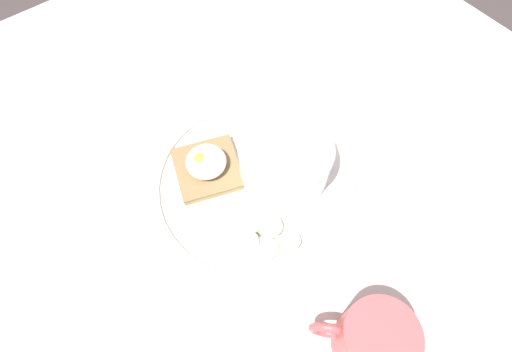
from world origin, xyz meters
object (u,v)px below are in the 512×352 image
Objects in this scene: oatmeal_bowl at (285,160)px; banana_slice_back at (290,242)px; toast_slice at (208,169)px; banana_slice_inner at (249,224)px; banana_slice_front at (270,227)px; banana_slice_right at (265,249)px; coffee_mug at (373,340)px; poached_egg at (206,161)px; banana_slice_left at (248,243)px.

banana_slice_back is at bearing -35.26° from oatmeal_bowl.
banana_slice_inner is (10.84, -0.42, -0.31)cm from toast_slice.
banana_slice_right is (2.06, -2.39, -0.19)cm from banana_slice_front.
oatmeal_bowl is 3.46× the size of banana_slice_right.
banana_slice_right is (8.12, -9.96, -2.80)cm from oatmeal_bowl.
coffee_mug is at bearing 8.32° from banana_slice_right.
poached_egg is at bearing -127.66° from oatmeal_bowl.
banana_slice_back is (16.51, 2.44, -0.15)cm from toast_slice.
oatmeal_bowl is at bearing 52.30° from toast_slice.
coffee_mug is at bearing 2.92° from toast_slice.
poached_egg is at bearing -171.44° from banana_slice_back.
banana_slice_front reaches higher than banana_slice_back.
banana_slice_front is 19.12cm from coffee_mug.
oatmeal_bowl is 26.11cm from coffee_mug.
banana_slice_front reaches higher than toast_slice.
banana_slice_front is 1.15× the size of banana_slice_back.
banana_slice_left is (13.09, -2.24, -0.03)cm from toast_slice.
banana_slice_back is at bearing 53.83° from banana_slice_left.
banana_slice_front reaches higher than banana_slice_inner.
oatmeal_bowl is 13.14cm from banana_slice_left.
banana_slice_back is 0.69× the size of banana_slice_inner.
banana_slice_inner is (-2.27, -1.97, -0.29)cm from banana_slice_front.
banana_slice_left is 2.91cm from banana_slice_inner.
oatmeal_bowl is at bearing 163.33° from coffee_mug.
banana_slice_left is at bearing -90.34° from banana_slice_front.
oatmeal_bowl is at bearing 52.34° from poached_egg.
banana_slice_inner is at bearing -153.25° from banana_slice_back.
oatmeal_bowl is 11.60cm from poached_egg.
banana_slice_left reaches higher than toast_slice.
poached_egg reaches higher than banana_slice_back.
banana_slice_left is 0.98× the size of banana_slice_right.
coffee_mug is (16.89, 2.47, 2.71)cm from banana_slice_right.
coffee_mug reaches higher than banana_slice_left.
poached_egg is 13.47cm from banana_slice_left.
banana_slice_front is 0.79× the size of banana_slice_inner.
poached_egg is 16.88cm from banana_slice_back.
banana_slice_left is 0.85× the size of banana_slice_inner.
toast_slice is 13.28cm from banana_slice_left.
banana_slice_back is (3.42, 4.68, -0.12)cm from banana_slice_left.
banana_slice_right is 0.87× the size of banana_slice_inner.
oatmeal_bowl is 3.53× the size of banana_slice_left.
poached_egg reaches higher than banana_slice_inner.
oatmeal_bowl is at bearing 117.96° from banana_slice_left.
toast_slice is at bearing 60.76° from poached_egg.
poached_egg is at bearing 177.05° from banana_slice_right.
poached_egg is 13.41cm from banana_slice_front.
banana_slice_left is at bearing -126.17° from banana_slice_back.
banana_slice_left is at bearing -9.72° from toast_slice.
banana_slice_front is 3.52cm from banana_slice_back.
banana_slice_back is (3.40, 0.89, -0.13)cm from banana_slice_front.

